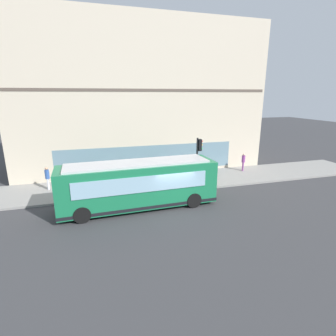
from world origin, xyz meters
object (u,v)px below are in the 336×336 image
(pedestrian_walking_along_curb, at_px, (243,161))
(newspaper_vending_box, at_px, (103,185))
(pedestrian_by_light_pole, at_px, (47,176))
(city_bus_nearside, at_px, (138,185))
(traffic_light_near_corner, at_px, (199,153))
(fire_hydrant, at_px, (193,178))
(pedestrian_near_building_entrance, at_px, (122,177))

(pedestrian_walking_along_curb, height_order, newspaper_vending_box, pedestrian_walking_along_curb)
(pedestrian_by_light_pole, xyz_separation_m, pedestrian_walking_along_curb, (0.42, -17.18, -0.05))
(city_bus_nearside, distance_m, traffic_light_near_corner, 5.74)
(traffic_light_near_corner, bearing_deg, fire_hydrant, -3.21)
(pedestrian_by_light_pole, relative_size, newspaper_vending_box, 1.98)
(pedestrian_by_light_pole, bearing_deg, fire_hydrant, -97.66)
(traffic_light_near_corner, bearing_deg, pedestrian_by_light_pole, 76.83)
(pedestrian_near_building_entrance, distance_m, pedestrian_walking_along_curb, 11.82)
(fire_hydrant, distance_m, pedestrian_by_light_pole, 11.44)
(traffic_light_near_corner, relative_size, pedestrian_near_building_entrance, 2.33)
(fire_hydrant, height_order, pedestrian_walking_along_curb, pedestrian_walking_along_curb)
(pedestrian_walking_along_curb, bearing_deg, pedestrian_by_light_pole, 91.40)
(pedestrian_by_light_pole, height_order, newspaper_vending_box, pedestrian_by_light_pole)
(pedestrian_walking_along_curb, bearing_deg, fire_hydrant, 108.34)
(fire_hydrant, xyz_separation_m, pedestrian_near_building_entrance, (0.10, 5.82, 0.60))
(pedestrian_near_building_entrance, bearing_deg, newspaper_vending_box, 90.94)
(city_bus_nearside, xyz_separation_m, pedestrian_by_light_pole, (4.92, 6.16, -0.37))
(city_bus_nearside, relative_size, pedestrian_near_building_entrance, 6.04)
(city_bus_nearside, distance_m, pedestrian_by_light_pole, 7.89)
(traffic_light_near_corner, distance_m, fire_hydrant, 2.60)
(city_bus_nearside, xyz_separation_m, pedestrian_walking_along_curb, (5.34, -11.02, -0.42))
(city_bus_nearside, distance_m, pedestrian_walking_along_curb, 12.25)
(city_bus_nearside, relative_size, fire_hydrant, 13.68)
(pedestrian_near_building_entrance, distance_m, pedestrian_by_light_pole, 5.69)
(pedestrian_near_building_entrance, distance_m, newspaper_vending_box, 1.53)
(city_bus_nearside, xyz_separation_m, traffic_light_near_corner, (2.28, -5.10, 1.31))
(traffic_light_near_corner, xyz_separation_m, pedestrian_by_light_pole, (2.64, 11.26, -1.69))
(traffic_light_near_corner, height_order, pedestrian_walking_along_curb, traffic_light_near_corner)
(pedestrian_by_light_pole, height_order, pedestrian_walking_along_curb, pedestrian_by_light_pole)
(pedestrian_near_building_entrance, bearing_deg, pedestrian_by_light_pole, 75.51)
(pedestrian_near_building_entrance, height_order, newspaper_vending_box, pedestrian_near_building_entrance)
(fire_hydrant, relative_size, pedestrian_by_light_pole, 0.42)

